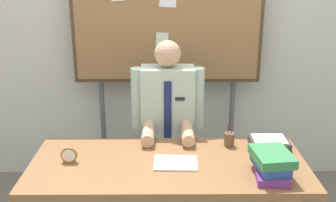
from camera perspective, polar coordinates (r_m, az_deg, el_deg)
The scene contains 9 objects.
back_wall at distance 3.69m, azimuth -0.12°, elevation 9.41°, with size 6.40×0.08×2.70m, color silver.
desk at distance 2.70m, azimuth 0.03°, elevation -10.10°, with size 1.76×0.76×0.74m.
person at distance 3.24m, azimuth -0.05°, elevation -4.88°, with size 0.55×0.56×1.40m.
bulletin_board at distance 3.47m, azimuth -0.11°, elevation 10.27°, with size 1.58×0.09×1.96m.
book_stack at distance 2.55m, azimuth 14.03°, elevation -8.38°, with size 0.24×0.31×0.15m.
open_notebook at distance 2.64m, azimuth 1.06°, elevation -8.54°, with size 0.27×0.20×0.01m, color white.
desk_clock at distance 2.71m, azimuth -13.48°, elevation -7.34°, with size 0.10×0.04×0.10m.
pen_holder at distance 2.89m, azimuth 8.44°, elevation -5.23°, with size 0.07×0.07×0.16m.
paper_tray at distance 2.95m, azimuth 13.76°, elevation -5.56°, with size 0.26×0.20×0.06m.
Camera 1 is at (-0.02, -2.36, 1.95)m, focal length 44.23 mm.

